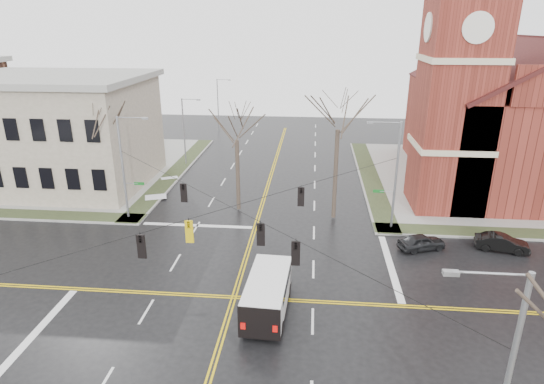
# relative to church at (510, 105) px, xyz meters

# --- Properties ---
(ground) EXTENTS (120.00, 120.00, 0.00)m
(ground) POSITION_rel_church_xyz_m (-24.76, -24.78, -8.43)
(ground) COLOR black
(ground) RESTS_ON ground
(sidewalks) EXTENTS (80.00, 80.00, 0.17)m
(sidewalks) POSITION_rel_church_xyz_m (-24.76, -24.78, -8.36)
(sidewalks) COLOR gray
(sidewalks) RESTS_ON ground
(road_markings) EXTENTS (100.00, 100.00, 0.01)m
(road_markings) POSITION_rel_church_xyz_m (-24.76, -24.78, -8.43)
(road_markings) COLOR gold
(road_markings) RESTS_ON ground
(church) EXTENTS (24.28, 27.48, 27.50)m
(church) POSITION_rel_church_xyz_m (0.00, 0.00, 0.00)
(church) COLOR maroon
(church) RESTS_ON ground
(civic_building_a) EXTENTS (18.00, 14.00, 11.00)m
(civic_building_a) POSITION_rel_church_xyz_m (-46.76, -4.78, -2.93)
(civic_building_a) COLOR gray
(civic_building_a) RESTS_ON ground
(signal_pole_ne) EXTENTS (2.75, 0.22, 9.00)m
(signal_pole_ne) POSITION_rel_church_xyz_m (-13.44, -13.28, -3.48)
(signal_pole_ne) COLOR gray
(signal_pole_ne) RESTS_ON ground
(signal_pole_nw) EXTENTS (2.75, 0.22, 9.00)m
(signal_pole_nw) POSITION_rel_church_xyz_m (-36.09, -13.28, -3.48)
(signal_pole_nw) COLOR gray
(signal_pole_nw) RESTS_ON ground
(signal_pole_se) EXTENTS (2.75, 0.22, 9.00)m
(signal_pole_se) POSITION_rel_church_xyz_m (-13.44, -36.28, -3.48)
(signal_pole_se) COLOR gray
(signal_pole_se) RESTS_ON ground
(span_wires) EXTENTS (23.02, 23.02, 0.03)m
(span_wires) POSITION_rel_church_xyz_m (-24.76, -24.78, -2.23)
(span_wires) COLOR black
(span_wires) RESTS_ON ground
(traffic_signals) EXTENTS (8.21, 8.26, 1.30)m
(traffic_signals) POSITION_rel_church_xyz_m (-24.76, -25.45, -2.98)
(traffic_signals) COLOR black
(traffic_signals) RESTS_ON ground
(streetlight_north_a) EXTENTS (2.30, 0.20, 8.00)m
(streetlight_north_a) POSITION_rel_church_xyz_m (-35.42, 3.22, -3.97)
(streetlight_north_a) COLOR gray
(streetlight_north_a) RESTS_ON ground
(streetlight_north_b) EXTENTS (2.30, 0.20, 8.00)m
(streetlight_north_b) POSITION_rel_church_xyz_m (-35.42, 23.22, -3.97)
(streetlight_north_b) COLOR gray
(streetlight_north_b) RESTS_ON ground
(cargo_van) EXTENTS (2.62, 6.11, 2.28)m
(cargo_van) POSITION_rel_church_xyz_m (-22.47, -25.89, -7.09)
(cargo_van) COLOR white
(cargo_van) RESTS_ON ground
(parked_car_a) EXTENTS (3.92, 2.62, 1.24)m
(parked_car_a) POSITION_rel_church_xyz_m (-11.57, -16.99, -7.81)
(parked_car_a) COLOR black
(parked_car_a) RESTS_ON ground
(parked_car_b) EXTENTS (4.06, 2.18, 1.27)m
(parked_car_b) POSITION_rel_church_xyz_m (-5.52, -16.60, -7.80)
(parked_car_b) COLOR black
(parked_car_b) RESTS_ON ground
(tree_nw_far) EXTENTS (4.00, 4.00, 10.81)m
(tree_nw_far) POSITION_rel_church_xyz_m (-38.62, -11.07, -0.60)
(tree_nw_far) COLOR #362C22
(tree_nw_far) RESTS_ON ground
(tree_nw_near) EXTENTS (4.00, 4.00, 9.79)m
(tree_nw_near) POSITION_rel_church_xyz_m (-26.77, -10.58, -1.32)
(tree_nw_near) COLOR #362C22
(tree_nw_near) RESTS_ON ground
(tree_ne) EXTENTS (4.00, 4.00, 11.81)m
(tree_ne) POSITION_rel_church_xyz_m (-18.08, -11.67, 0.11)
(tree_ne) COLOR #362C22
(tree_ne) RESTS_ON ground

